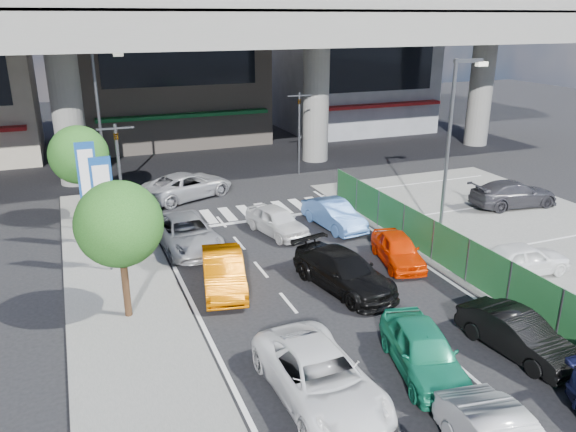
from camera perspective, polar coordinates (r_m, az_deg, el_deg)
name	(u,v)px	position (r m, az deg, el deg)	size (l,w,h in m)	color
ground	(370,336)	(18.49, 8.29, -11.98)	(120.00, 120.00, 0.00)	black
sidewalk_left	(129,316)	(19.98, -15.84, -9.80)	(4.00, 30.00, 0.12)	#61615F
fence_run	(485,272)	(21.64, 19.43, -5.36)	(0.16, 22.00, 1.80)	#205F2D
expressway	(198,31)	(36.45, -9.15, 18.02)	(64.00, 14.00, 10.75)	slate
building_center	(167,45)	(47.24, -12.20, 16.60)	(14.00, 10.90, 15.00)	gray
building_east	(352,60)	(51.63, 6.55, 15.45)	(12.00, 10.90, 12.00)	gray
traffic_light_left	(118,152)	(26.21, -16.92, 6.23)	(1.60, 1.24, 5.20)	#595B60
traffic_light_right	(299,113)	(35.72, 1.15, 10.44)	(1.60, 1.24, 5.20)	#595B60
street_lamp_right	(452,136)	(25.29, 16.36, 7.76)	(1.65, 0.22, 8.00)	#595B60
street_lamp_left	(102,113)	(31.94, -18.37, 9.89)	(1.65, 0.22, 8.00)	#595B60
signboard_near	(104,199)	(22.50, -18.23, 1.65)	(0.80, 0.14, 4.70)	#595B60
signboard_far	(88,180)	(25.37, -19.64, 3.47)	(0.80, 0.14, 4.70)	#595B60
tree_near	(119,224)	(18.62, -16.77, -0.82)	(2.80, 2.80, 4.80)	#382314
tree_far	(79,155)	(28.70, -20.49, 5.81)	(2.80, 2.80, 4.80)	#382314
sedan_white_mid_left	(320,377)	(15.34, 3.28, -16.03)	(2.29, 4.97, 1.38)	white
taxi_teal_mid	(423,350)	(16.80, 13.58, -13.12)	(1.63, 4.05, 1.38)	#198B65
hatch_black_mid_right	(518,334)	(18.52, 22.29, -11.05)	(1.34, 3.84, 1.26)	black
taxi_orange_left	(223,272)	(21.06, -6.58, -5.63)	(1.46, 4.19, 1.38)	#CD6000
sedan_black_mid	(344,271)	(21.03, 5.70, -5.62)	(1.93, 4.76, 1.38)	black
taxi_orange_right	(398,249)	(23.46, 11.10, -3.34)	(1.47, 3.65, 1.24)	#F43300
wagon_silver_front_left	(187,233)	(24.92, -10.27, -1.72)	(2.29, 4.97, 1.38)	#9EA0A6
sedan_white_front_mid	(277,221)	(26.15, -1.16, -0.48)	(1.52, 3.78, 1.29)	silver
kei_truck_front_right	(334,215)	(27.00, 4.69, 0.15)	(1.39, 4.00, 1.32)	#4979C4
crossing_wagon_silver	(188,185)	(31.88, -10.17, 3.08)	(2.40, 5.21, 1.45)	#9C9CA3
parked_sedan_white	(523,258)	(23.82, 22.75, -4.00)	(1.52, 3.78, 1.29)	white
parked_sedan_dgrey	(514,194)	(32.12, 21.93, 2.11)	(1.93, 4.74, 1.38)	#35343A
traffic_cone	(473,248)	(24.84, 18.24, -3.13)	(0.39, 0.39, 0.75)	#DD430C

